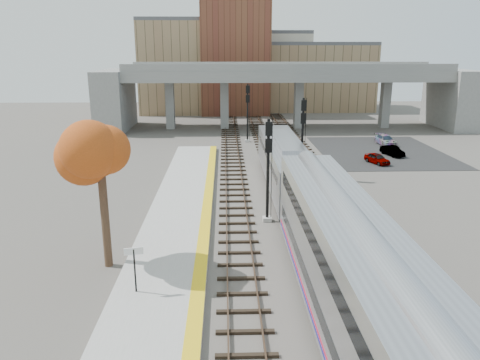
# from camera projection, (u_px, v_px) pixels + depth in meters

# --- Properties ---
(ground) EXTENTS (160.00, 160.00, 0.00)m
(ground) POSITION_uv_depth(u_px,v_px,m) (295.00, 258.00, 26.86)
(ground) COLOR #47423D
(ground) RESTS_ON ground
(platform) EXTENTS (4.50, 60.00, 0.35)m
(platform) POSITION_uv_depth(u_px,v_px,m) (169.00, 257.00, 26.58)
(platform) COLOR #9E9E99
(platform) RESTS_ON ground
(yellow_strip) EXTENTS (0.70, 60.00, 0.01)m
(yellow_strip) POSITION_uv_depth(u_px,v_px,m) (202.00, 253.00, 26.59)
(yellow_strip) COLOR yellow
(yellow_strip) RESTS_ON platform
(tracks) EXTENTS (10.70, 95.00, 0.25)m
(tracks) POSITION_uv_depth(u_px,v_px,m) (284.00, 192.00, 38.89)
(tracks) COLOR black
(tracks) RESTS_ON ground
(overpass) EXTENTS (54.00, 12.00, 9.50)m
(overpass) POSITION_uv_depth(u_px,v_px,m) (285.00, 89.00, 68.69)
(overpass) COLOR slate
(overpass) RESTS_ON ground
(buildings_far) EXTENTS (43.00, 21.00, 20.60)m
(buildings_far) POSITION_uv_depth(u_px,v_px,m) (252.00, 68.00, 88.75)
(buildings_far) COLOR #937955
(buildings_far) RESTS_ON ground
(parking_lot) EXTENTS (14.00, 18.00, 0.04)m
(parking_lot) POSITION_uv_depth(u_px,v_px,m) (380.00, 151.00, 54.22)
(parking_lot) COLOR black
(parking_lot) RESTS_ON ground
(locomotive) EXTENTS (3.02, 19.05, 4.10)m
(locomotive) POSITION_uv_depth(u_px,v_px,m) (284.00, 163.00, 39.31)
(locomotive) COLOR #A8AAB2
(locomotive) RESTS_ON ground
(coach) EXTENTS (3.03, 25.00, 5.00)m
(coach) POSITION_uv_depth(u_px,v_px,m) (360.00, 294.00, 17.43)
(coach) COLOR #A8AAB2
(coach) RESTS_ON ground
(signal_mast_near) EXTENTS (0.60, 0.64, 7.14)m
(signal_mast_near) POSITION_uv_depth(u_px,v_px,m) (268.00, 172.00, 31.48)
(signal_mast_near) COLOR #9E9E99
(signal_mast_near) RESTS_ON ground
(signal_mast_mid) EXTENTS (0.60, 0.64, 7.36)m
(signal_mast_mid) POSITION_uv_depth(u_px,v_px,m) (302.00, 139.00, 42.09)
(signal_mast_mid) COLOR #9E9E99
(signal_mast_mid) RESTS_ON ground
(signal_mast_far) EXTENTS (0.60, 0.64, 7.27)m
(signal_mast_far) POSITION_uv_depth(u_px,v_px,m) (248.00, 113.00, 58.72)
(signal_mast_far) COLOR #9E9E99
(signal_mast_far) RESTS_ON ground
(station_sign) EXTENTS (0.89, 0.23, 2.27)m
(station_sign) POSITION_uv_depth(u_px,v_px,m) (134.00, 260.00, 22.01)
(station_sign) COLOR black
(station_sign) RESTS_ON platform
(tree) EXTENTS (3.60, 3.60, 8.70)m
(tree) POSITION_uv_depth(u_px,v_px,m) (100.00, 152.00, 24.14)
(tree) COLOR #382619
(tree) RESTS_ON ground
(car_a) EXTENTS (2.29, 3.37, 1.07)m
(car_a) POSITION_uv_depth(u_px,v_px,m) (377.00, 158.00, 48.34)
(car_a) COLOR #99999E
(car_a) RESTS_ON parking_lot
(car_b) EXTENTS (1.98, 3.51, 1.09)m
(car_b) POSITION_uv_depth(u_px,v_px,m) (392.00, 151.00, 51.86)
(car_b) COLOR #99999E
(car_b) RESTS_ON parking_lot
(car_c) EXTENTS (2.00, 4.18, 1.18)m
(car_c) POSITION_uv_depth(u_px,v_px,m) (386.00, 140.00, 57.69)
(car_c) COLOR #99999E
(car_c) RESTS_ON parking_lot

